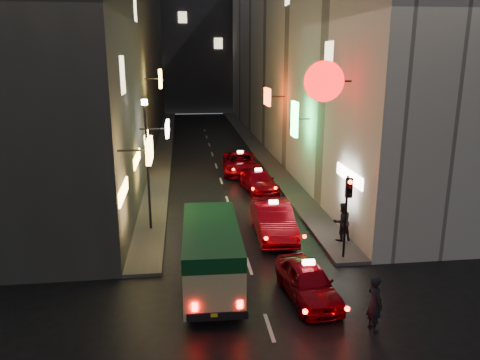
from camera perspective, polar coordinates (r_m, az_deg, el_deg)
name	(u,v)px	position (r m, az deg, el deg)	size (l,w,h in m)	color
building_left	(116,47)	(43.17, -14.92, 15.38)	(7.70, 52.00, 18.00)	#353330
building_right	(297,48)	(44.09, 6.99, 15.73)	(8.15, 52.00, 18.00)	beige
building_far	(196,37)	(74.91, -5.38, 16.93)	(30.00, 10.00, 22.00)	#313136
sidewalk_left	(164,148)	(43.63, -9.24, 3.87)	(1.50, 52.00, 0.15)	#4B4845
sidewalk_right	(255,146)	(44.12, 1.88, 4.18)	(1.50, 52.00, 0.15)	#4B4845
minibus	(211,249)	(17.10, -3.53, -8.41)	(2.12, 5.69, 2.42)	#C8B77D
taxi_near	(308,279)	(16.86, 8.28, -11.83)	(2.39, 4.89, 1.67)	#7F000B
taxi_second	(273,217)	(22.17, 4.08, -4.54)	(2.56, 5.88, 2.02)	#7F000B
taxi_third	(258,179)	(29.45, 2.24, 0.09)	(2.50, 4.98, 1.69)	#7F000B
taxi_far	(240,161)	(33.96, 0.02, 2.29)	(2.54, 5.56, 1.90)	#7F000B
pedestrian_crossing	(375,300)	(15.42, 16.15, -13.83)	(0.68, 0.44, 2.07)	black
pedestrian_sidewalk	(342,219)	(21.64, 12.33, -4.69)	(0.76, 0.48, 2.02)	black
traffic_light	(348,200)	(19.31, 13.01, -2.36)	(0.26, 0.43, 3.50)	black
lamp_post	(147,157)	(22.36, -11.24, 2.83)	(0.28, 0.28, 6.22)	black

